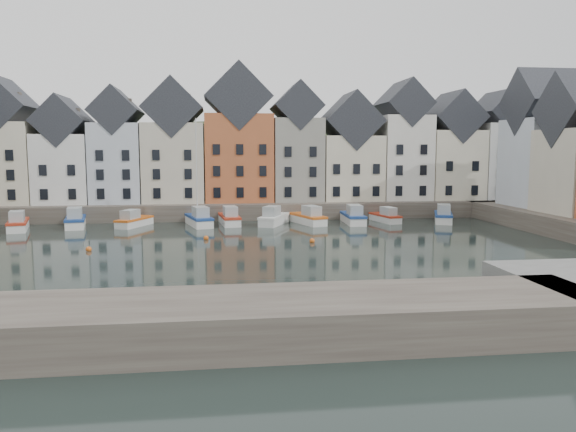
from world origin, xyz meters
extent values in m
plane|color=black|center=(0.00, 0.00, 0.00)|extent=(260.00, 260.00, 0.00)
cube|color=#443B34|center=(0.00, 30.00, 1.00)|extent=(90.00, 16.00, 2.00)
cube|color=#443B34|center=(-10.00, -22.00, 1.00)|extent=(50.00, 6.00, 2.00)
ellipsoid|color=#263219|center=(0.00, 56.00, -18.00)|extent=(153.60, 70.40, 64.00)
sphere|color=black|center=(-13.94, 50.93, 8.70)|extent=(5.77, 5.77, 5.77)
sphere|color=black|center=(24.86, 60.75, 8.12)|extent=(5.27, 5.27, 5.27)
sphere|color=black|center=(31.82, 54.20, 7.88)|extent=(5.07, 5.07, 5.07)
sphere|color=black|center=(14.28, 55.19, 7.82)|extent=(5.01, 5.01, 5.01)
sphere|color=black|center=(-37.67, 56.61, 6.57)|extent=(3.94, 3.94, 3.94)
sphere|color=black|center=(28.33, 60.25, 8.05)|extent=(5.21, 5.21, 5.21)
sphere|color=black|center=(1.99, 58.64, 8.32)|extent=(5.45, 5.45, 5.45)
sphere|color=black|center=(37.80, 48.31, 7.21)|extent=(4.49, 4.49, 4.49)
cube|color=beige|center=(-29.17, 28.00, 7.04)|extent=(7.67, 8.00, 10.07)
cube|color=black|center=(-29.17, 28.00, 13.97)|extent=(7.67, 8.16, 7.67)
cube|color=white|center=(-21.90, 28.00, 6.30)|extent=(6.56, 8.00, 8.61)
cube|color=black|center=(-21.90, 28.00, 12.23)|extent=(6.56, 8.16, 6.56)
cube|color=silver|center=(-15.37, 28.00, 7.01)|extent=(6.20, 8.00, 10.02)
cube|color=black|center=(-15.37, 28.00, 13.55)|extent=(6.20, 8.16, 6.20)
cube|color=beige|center=(-8.27, 28.00, 7.04)|extent=(7.70, 8.00, 10.08)
cube|color=black|center=(-8.27, 28.00, 13.98)|extent=(7.70, 8.16, 7.70)
cube|color=#B85D34|center=(0.07, 28.00, 7.64)|extent=(8.69, 8.00, 11.28)
cube|color=black|center=(0.07, 28.00, 15.43)|extent=(8.69, 8.16, 8.69)
cube|color=gray|center=(7.78, 28.00, 7.39)|extent=(6.43, 8.00, 10.78)
cube|color=black|center=(7.78, 28.00, 14.37)|extent=(6.43, 8.16, 6.43)
cube|color=beige|center=(15.08, 28.00, 6.28)|extent=(7.88, 8.00, 8.56)
cube|color=black|center=(15.08, 28.00, 12.51)|extent=(7.88, 8.16, 7.88)
cube|color=silver|center=(22.42, 28.00, 7.64)|extent=(6.50, 8.00, 11.27)
cube|color=black|center=(22.42, 28.00, 14.88)|extent=(6.50, 8.16, 6.50)
cube|color=beige|center=(29.43, 28.00, 6.66)|extent=(7.23, 8.00, 9.32)
cube|color=black|center=(29.43, 28.00, 13.11)|extent=(7.23, 8.16, 7.23)
cube|color=white|center=(36.28, 28.00, 7.16)|extent=(6.18, 8.00, 10.32)
cube|color=black|center=(36.28, 28.00, 13.85)|extent=(6.18, 8.16, 6.18)
cube|color=silver|center=(36.00, 16.26, 7.19)|extent=(7.47, 8.00, 10.38)
cube|color=black|center=(36.00, 16.26, 14.36)|extent=(7.62, 8.00, 8.00)
sphere|color=#CE5918|center=(-4.00, 8.00, 0.15)|extent=(0.50, 0.50, 0.50)
sphere|color=#CE5918|center=(6.00, 5.00, 0.15)|extent=(0.50, 0.50, 0.50)
sphere|color=#CE5918|center=(-14.00, 3.00, 0.15)|extent=(0.50, 0.50, 0.50)
cube|color=silver|center=(-24.47, 17.28, 0.36)|extent=(3.26, 6.39, 1.12)
cube|color=#AB2E18|center=(-24.47, 17.28, 0.97)|extent=(3.39, 6.53, 0.26)
cube|color=#969D9E|center=(-24.25, 16.39, 1.58)|extent=(1.98, 2.72, 1.22)
cube|color=silver|center=(-18.86, 19.11, 0.38)|extent=(3.13, 6.77, 1.20)
cube|color=navy|center=(-18.86, 19.11, 1.03)|extent=(3.26, 6.92, 0.27)
cube|color=#969D9E|center=(-18.68, 18.15, 1.68)|extent=(1.98, 2.84, 1.30)
cube|color=silver|center=(-12.27, 18.70, 0.33)|extent=(3.79, 5.80, 1.03)
cube|color=#CE5918|center=(-12.27, 18.70, 0.89)|extent=(3.92, 5.94, 0.23)
cube|color=#969D9E|center=(-12.61, 17.93, 1.45)|extent=(2.10, 2.58, 1.12)
cube|color=silver|center=(-4.98, 18.46, 0.38)|extent=(3.44, 6.72, 1.18)
cube|color=navy|center=(-4.98, 18.46, 1.02)|extent=(3.58, 6.87, 0.27)
cube|color=#969D9E|center=(-4.75, 17.52, 1.66)|extent=(2.09, 2.87, 1.29)
cylinder|color=silver|center=(-5.14, 19.08, 6.44)|extent=(0.15, 0.15, 11.81)
cube|color=silver|center=(-1.44, 19.18, 0.36)|extent=(2.54, 6.39, 1.14)
cube|color=#AB2E18|center=(-1.44, 19.18, 0.99)|extent=(2.65, 6.53, 0.26)
cube|color=#969D9E|center=(-1.34, 18.25, 1.61)|extent=(1.72, 2.63, 1.25)
cube|color=silver|center=(3.80, 18.42, 0.37)|extent=(4.26, 6.50, 1.15)
cube|color=silver|center=(3.80, 18.42, 0.99)|extent=(4.40, 6.65, 0.26)
cube|color=#969D9E|center=(3.42, 17.56, 1.62)|extent=(2.35, 2.89, 1.25)
cube|color=silver|center=(7.81, 18.42, 0.37)|extent=(3.69, 6.54, 1.15)
cube|color=#CE5918|center=(7.81, 18.42, 0.99)|extent=(3.82, 6.69, 0.26)
cube|color=#969D9E|center=(8.09, 17.52, 1.62)|extent=(2.15, 2.83, 1.25)
cube|color=silver|center=(13.25, 18.25, 0.38)|extent=(2.21, 6.51, 1.18)
cube|color=navy|center=(13.25, 18.25, 1.02)|extent=(2.32, 6.64, 0.27)
cube|color=#969D9E|center=(13.21, 17.29, 1.66)|extent=(1.61, 2.64, 1.29)
cube|color=silver|center=(17.44, 18.97, 0.31)|extent=(2.66, 5.53, 0.97)
cube|color=#AB2E18|center=(17.44, 18.97, 0.84)|extent=(2.77, 5.66, 0.22)
cube|color=#969D9E|center=(17.60, 18.19, 1.37)|extent=(1.66, 2.34, 1.06)
cube|color=silver|center=(24.43, 17.95, 0.37)|extent=(4.02, 6.53, 1.15)
cube|color=navy|center=(24.43, 17.95, 0.99)|extent=(4.17, 6.69, 0.26)
cube|color=#969D9E|center=(24.09, 17.07, 1.62)|extent=(2.27, 2.87, 1.26)
camera|label=1|loc=(-3.04, -46.72, 8.69)|focal=35.00mm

